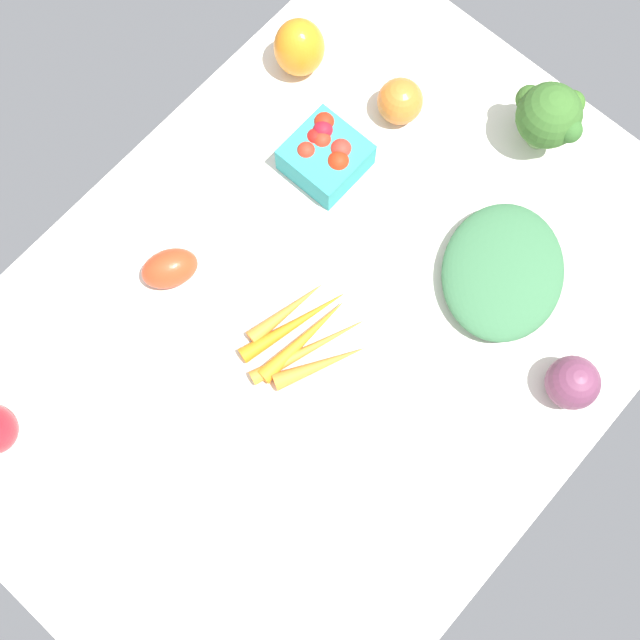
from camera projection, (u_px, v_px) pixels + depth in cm
name	position (u px, v px, depth cm)	size (l,w,h in cm)	color
tablecloth	(320.00, 326.00, 114.57)	(104.00, 76.00, 2.00)	silver
berry_basket	(326.00, 154.00, 117.35)	(10.15, 10.15, 6.29)	teal
roma_tomato	(170.00, 268.00, 113.07)	(7.83, 5.24, 5.24)	red
carrot_bunch	(304.00, 337.00, 111.92)	(18.34, 14.64, 2.42)	orange
broccoli_head	(549.00, 115.00, 114.67)	(9.83, 10.96, 11.68)	#97CA7B
leafy_greens_clump	(503.00, 271.00, 113.32)	(20.33, 16.67, 4.54)	#396F45
heirloom_tomato_orange	(400.00, 101.00, 119.39)	(6.67, 6.67, 6.67)	orange
red_onion_near_basket	(573.00, 383.00, 107.70)	(7.15, 7.15, 7.15)	#6E3551
bell_pepper_orange	(299.00, 48.00, 120.32)	(7.47, 7.47, 9.35)	orange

